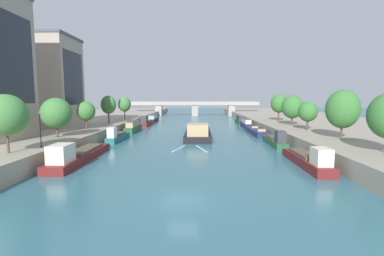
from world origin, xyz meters
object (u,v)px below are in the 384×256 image
Objects in this scene: moored_boat_right_gap_after at (257,132)px; tree_right_midway at (279,104)px; moored_boat_right_midway at (240,120)px; moored_boat_left_downstream at (146,123)px; moored_boat_right_lone at (246,124)px; moored_boat_left_end at (153,119)px; tree_right_end_of_row at (292,107)px; tree_left_far at (125,104)px; bridge_far at (195,107)px; tree_left_nearest at (6,115)px; tree_right_distant at (308,112)px; moored_boat_left_upstream at (78,155)px; tree_left_second at (56,113)px; barge_midriver at (198,132)px; tree_left_midway at (108,105)px; moored_boat_left_midway at (117,137)px; moored_boat_right_end at (308,160)px; tree_right_second at (343,109)px; moored_boat_right_upstream at (275,141)px; tree_left_by_lamp at (86,111)px; lamppost_left_bank at (40,128)px; moored_boat_left_second at (133,127)px.

tree_right_midway is (7.68, 10.45, 6.04)m from moored_boat_right_gap_after.
tree_right_midway is (7.63, -14.94, 5.57)m from moored_boat_right_midway.
moored_boat_right_gap_after is at bearing -126.32° from tree_right_midway.
moored_boat_right_lone is at bearing -8.58° from moored_boat_left_downstream.
tree_right_end_of_row is at bearing -42.02° from moored_boat_left_end.
tree_right_end_of_row is (7.51, -14.25, 5.07)m from moored_boat_right_lone.
tree_right_midway is (35.91, -7.30, 5.71)m from moored_boat_left_downstream.
tree_left_far is 44.32m from tree_right_end_of_row.
tree_right_midway is at bearing -11.49° from moored_boat_left_downstream.
tree_left_far is 51.06m from bridge_far.
tree_left_nearest is 1.21× the size of tree_right_distant.
moored_boat_left_upstream is 10.61m from tree_left_second.
moored_boat_right_midway is at bearing -68.70° from bridge_far.
barge_midriver reaches higher than moored_boat_right_gap_after.
tree_right_midway is at bearing -67.01° from bridge_far.
moored_boat_left_end is (0.19, 58.88, 0.13)m from moored_boat_left_upstream.
moored_boat_right_lone is (28.08, -4.24, 0.15)m from moored_boat_left_downstream.
tree_left_midway is 1.23× the size of tree_right_distant.
tree_left_second reaches higher than moored_boat_left_midway.
moored_boat_left_end is 67.13m from moored_boat_right_end.
moored_boat_left_downstream is at bearing -164.88° from moored_boat_right_midway.
tree_left_second is (-34.78, -20.31, 5.23)m from moored_boat_right_gap_after.
tree_right_distant is (-0.55, 11.20, -0.96)m from tree_right_second.
moored_boat_right_upstream is 0.97× the size of moored_boat_right_lone.
tree_left_midway is 42.69m from tree_right_midway.
moored_boat_left_upstream is 1.42× the size of moored_boat_right_lone.
tree_left_midway is at bearing 152.27° from moored_boat_right_upstream.
moored_boat_left_upstream is 2.50× the size of tree_left_midway.
moored_boat_right_midway is (0.34, 54.83, 0.18)m from moored_boat_right_end.
moored_boat_left_downstream is at bearing 171.42° from moored_boat_right_lone.
moored_boat_right_midway is 1.73× the size of tree_left_far.
moored_boat_left_upstream is at bearing -156.34° from moored_boat_right_upstream.
tree_left_far is at bearing 87.84° from tree_left_by_lamp.
moored_boat_right_gap_after is 25.39m from moored_boat_right_midway.
tree_right_midway reaches higher than moored_boat_right_lone.
lamppost_left_bank is (-3.92, -18.41, 3.63)m from moored_boat_left_midway.
tree_right_distant is (41.46, -13.20, -0.90)m from tree_left_midway.
moored_boat_left_end is 0.80× the size of moored_boat_right_gap_after.
moored_boat_right_end is 12.69m from tree_right_second.
tree_right_end_of_row is at bearing 62.15° from moored_boat_right_upstream.
moored_boat_left_second is 27.76m from moored_boat_left_end.
moored_boat_left_downstream is 13.76m from moored_boat_left_end.
moored_boat_right_upstream is 9.84m from tree_right_distant.
moored_boat_left_second is 30.28m from moored_boat_right_lone.
tree_right_end_of_row is (35.97, 26.63, 5.25)m from moored_boat_left_upstream.
moored_boat_right_midway is 67.36m from tree_left_nearest.
barge_midriver is 13.66m from moored_boat_right_gap_after.
tree_right_second is at bearing 15.05° from tree_left_nearest.
barge_midriver reaches higher than moored_boat_left_midway.
tree_right_end_of_row is at bearing -70.99° from bridge_far.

